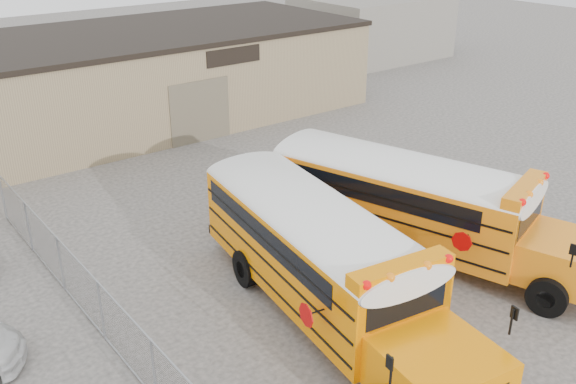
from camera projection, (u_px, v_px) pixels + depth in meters
ground at (349, 311)px, 18.17m from camera, size 120.00×120.00×0.00m
warehouse at (77, 85)px, 31.68m from camera, size 30.20×10.20×4.67m
chainlink_fence at (101, 310)px, 16.64m from camera, size 0.07×18.07×1.81m
distant_building_right at (371, 27)px, 47.97m from camera, size 10.00×8.00×4.40m
school_bus_left at (223, 171)px, 22.78m from camera, size 4.26×11.37×3.25m
school_bus_right at (255, 156)px, 24.19m from camera, size 5.82×11.37×3.24m
tarp_bundle at (389, 280)px, 18.38m from camera, size 1.00×0.99×1.35m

